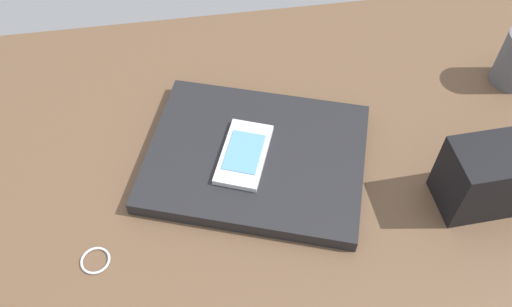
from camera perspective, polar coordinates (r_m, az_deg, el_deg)
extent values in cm
cube|color=brown|center=(80.56, 5.85, -3.33)|extent=(120.00, 80.00, 3.00)
cube|color=black|center=(79.89, 0.00, -0.38)|extent=(38.07, 33.83, 2.26)
cube|color=silver|center=(78.28, -1.28, -0.06)|extent=(10.26, 13.33, 0.87)
cube|color=#5993E0|center=(77.88, -1.28, 0.17)|extent=(7.31, 8.64, 0.14)
cube|color=black|center=(79.88, 24.32, -2.10)|extent=(15.16, 8.28, 10.66)
torus|color=silver|center=(75.08, -16.66, -10.81)|extent=(3.96, 3.96, 0.36)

